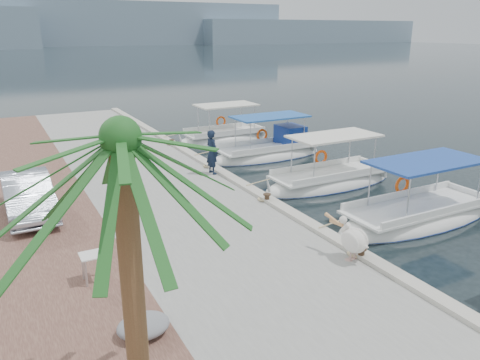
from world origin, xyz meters
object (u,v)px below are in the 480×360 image
(date_palm, at_px, (121,141))
(parked_car, at_px, (28,195))
(fishing_caique_c, at_px, (329,183))
(fishing_caique_e, at_px, (224,139))
(fishing_caique_d, at_px, (269,154))
(pelican, at_px, (353,239))
(fishing_caique_b, at_px, (417,218))
(fisherman, at_px, (212,152))

(date_palm, bearing_deg, parked_car, 94.28)
(fishing_caique_c, distance_m, fishing_caique_e, 9.90)
(fishing_caique_d, height_order, date_palm, date_palm)
(fishing_caique_c, relative_size, pelican, 4.32)
(fishing_caique_b, distance_m, fishing_caique_c, 4.69)
(fishing_caique_d, bearing_deg, fishing_caique_b, -89.44)
(fishing_caique_e, xyz_separation_m, fisherman, (-4.18, -7.35, 1.34))
(pelican, distance_m, date_palm, 8.28)
(fisherman, bearing_deg, fishing_caique_d, -65.58)
(fishing_caique_d, xyz_separation_m, pelican, (-4.57, -11.86, 0.90))
(fishing_caique_c, bearing_deg, parked_car, 174.64)
(fishing_caique_d, relative_size, date_palm, 1.17)
(parked_car, bearing_deg, fishing_caique_b, -26.83)
(fishing_caique_c, xyz_separation_m, date_palm, (-11.11, -9.31, 4.99))
(parked_car, bearing_deg, date_palm, -87.01)
(fishing_caique_b, bearing_deg, fisherman, 122.81)
(fishing_caique_c, relative_size, fisherman, 3.35)
(date_palm, bearing_deg, fishing_caique_d, 52.40)
(fishing_caique_b, xyz_separation_m, fishing_caique_e, (-0.48, 14.58, 0.00))
(fishing_caique_c, xyz_separation_m, pelican, (-4.42, -6.55, 0.97))
(pelican, bearing_deg, parked_car, 134.25)
(pelican, bearing_deg, fishing_caique_e, 75.72)
(fishing_caique_b, bearing_deg, fishing_caique_c, 93.01)
(fishing_caique_b, xyz_separation_m, parked_car, (-12.14, 5.80, 1.08))
(fishing_caique_e, xyz_separation_m, pelican, (-4.19, -16.45, 0.97))
(fisherman, xyz_separation_m, parked_car, (-7.48, -1.43, -0.26))
(pelican, height_order, fisherman, fisherman)
(date_palm, distance_m, parked_car, 11.17)
(fisherman, height_order, parked_car, fisherman)
(fishing_caique_e, relative_size, pelican, 4.01)
(fishing_caique_c, bearing_deg, fishing_caique_b, -86.99)
(fisherman, bearing_deg, fishing_caique_c, -126.74)
(fishing_caique_e, bearing_deg, pelican, -104.28)
(fishing_caique_e, distance_m, parked_car, 14.63)
(fishing_caique_e, distance_m, pelican, 17.00)
(pelican, xyz_separation_m, date_palm, (-6.69, -2.76, 4.03))
(fishing_caique_c, bearing_deg, fishing_caique_d, 88.40)
(fisherman, relative_size, date_palm, 0.35)
(fishing_caique_b, distance_m, parked_car, 13.50)
(pelican, distance_m, fisherman, 9.11)
(fishing_caique_b, xyz_separation_m, pelican, (-4.67, -1.87, 0.97))
(fishing_caique_b, height_order, fisherman, fisherman)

